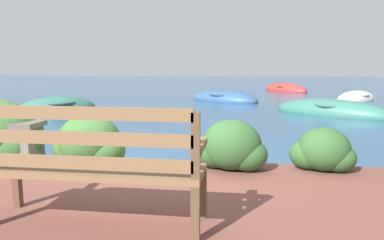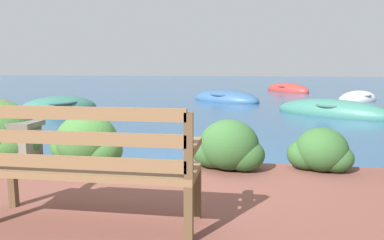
{
  "view_description": "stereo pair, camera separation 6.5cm",
  "coord_description": "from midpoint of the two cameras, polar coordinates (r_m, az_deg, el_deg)",
  "views": [
    {
      "loc": [
        0.99,
        -4.58,
        1.43
      ],
      "look_at": [
        -0.19,
        3.68,
        0.18
      ],
      "focal_mm": 35.0,
      "sensor_mm": 36.0,
      "label": 1
    },
    {
      "loc": [
        1.06,
        -4.57,
        1.43
      ],
      "look_at": [
        -0.19,
        3.68,
        0.18
      ],
      "focal_mm": 35.0,
      "sensor_mm": 36.0,
      "label": 2
    }
  ],
  "objects": [
    {
      "name": "rowboat_distant",
      "position": [
        20.24,
        14.41,
        4.4
      ],
      "size": [
        2.5,
        2.75,
        0.81
      ],
      "rotation": [
        0.0,
        0.0,
        5.41
      ],
      "color": "#9E2D28",
      "rests_on": "ground_plane"
    },
    {
      "name": "hedge_clump_right",
      "position": [
        4.36,
        5.92,
        -4.26
      ],
      "size": [
        0.86,
        0.62,
        0.58
      ],
      "color": "#2D5628",
      "rests_on": "patio_terrace"
    },
    {
      "name": "hedge_clump_centre",
      "position": [
        4.65,
        -15.4,
        -3.47
      ],
      "size": [
        0.92,
        0.67,
        0.63
      ],
      "color": "#38662D",
      "rests_on": "patio_terrace"
    },
    {
      "name": "rowboat_outer",
      "position": [
        15.88,
        24.03,
        2.84
      ],
      "size": [
        2.24,
        2.32,
        0.72
      ],
      "rotation": [
        0.0,
        0.0,
        3.97
      ],
      "color": "silver",
      "rests_on": "ground_plane"
    },
    {
      "name": "mooring_buoy",
      "position": [
        13.42,
        -26.67,
        1.84
      ],
      "size": [
        0.5,
        0.5,
        0.46
      ],
      "color": "red",
      "rests_on": "ground_plane"
    },
    {
      "name": "hedge_clump_far_right",
      "position": [
        4.54,
        19.37,
        -4.64
      ],
      "size": [
        0.74,
        0.53,
        0.5
      ],
      "color": "#2D5628",
      "rests_on": "patio_terrace"
    },
    {
      "name": "rowboat_nearest",
      "position": [
        12.14,
        -19.41,
        1.61
      ],
      "size": [
        2.56,
        2.45,
        0.82
      ],
      "rotation": [
        0.0,
        0.0,
        0.71
      ],
      "color": "#336B5B",
      "rests_on": "ground_plane"
    },
    {
      "name": "rowboat_far",
      "position": [
        14.63,
        5.22,
        3.14
      ],
      "size": [
        3.16,
        2.65,
        0.77
      ],
      "rotation": [
        0.0,
        0.0,
        5.7
      ],
      "color": "#2D517A",
      "rests_on": "ground_plane"
    },
    {
      "name": "ground_plane",
      "position": [
        4.9,
        -3.88,
        -8.5
      ],
      "size": [
        80.0,
        80.0,
        0.0
      ],
      "color": "navy"
    },
    {
      "name": "rowboat_mid",
      "position": [
        11.35,
        20.63,
        1.06
      ],
      "size": [
        3.26,
        2.67,
        0.8
      ],
      "rotation": [
        0.0,
        0.0,
        5.68
      ],
      "color": "#336B5B",
      "rests_on": "ground_plane"
    },
    {
      "name": "park_bench",
      "position": [
        2.89,
        -15.18,
        -6.34
      ],
      "size": [
        1.66,
        0.48,
        0.93
      ],
      "rotation": [
        0.0,
        0.0,
        -0.09
      ],
      "color": "brown",
      "rests_on": "patio_terrace"
    }
  ]
}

